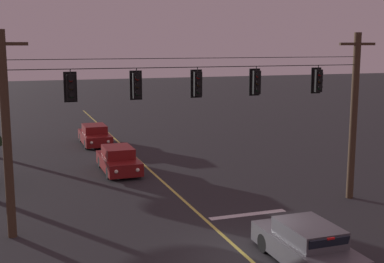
{
  "coord_description": "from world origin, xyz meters",
  "views": [
    {
      "loc": [
        -7.04,
        -14.59,
        6.96
      ],
      "look_at": [
        0.0,
        5.48,
        3.34
      ],
      "focal_mm": 48.04,
      "sensor_mm": 36.0,
      "label": 1
    }
  ],
  "objects_px": {
    "car_oncoming_lead": "(119,160)",
    "traffic_light_left_inner": "(137,85)",
    "traffic_light_right_inner": "(256,82)",
    "car_waiting_near_lane": "(307,246)",
    "traffic_light_rightmost": "(318,81)",
    "car_oncoming_trailing": "(95,135)",
    "traffic_light_centre": "(198,84)",
    "traffic_light_leftmost": "(71,87)"
  },
  "relations": [
    {
      "from": "car_oncoming_lead",
      "to": "traffic_light_left_inner",
      "type": "bearing_deg",
      "value": -95.86
    },
    {
      "from": "traffic_light_left_inner",
      "to": "traffic_light_right_inner",
      "type": "height_order",
      "value": "same"
    },
    {
      "from": "traffic_light_right_inner",
      "to": "car_waiting_near_lane",
      "type": "distance_m",
      "value": 7.46
    },
    {
      "from": "traffic_light_rightmost",
      "to": "car_oncoming_lead",
      "type": "distance_m",
      "value": 11.98
    },
    {
      "from": "traffic_light_left_inner",
      "to": "car_oncoming_trailing",
      "type": "height_order",
      "value": "traffic_light_left_inner"
    },
    {
      "from": "traffic_light_left_inner",
      "to": "traffic_light_centre",
      "type": "height_order",
      "value": "same"
    },
    {
      "from": "traffic_light_rightmost",
      "to": "car_oncoming_trailing",
      "type": "height_order",
      "value": "traffic_light_rightmost"
    },
    {
      "from": "car_oncoming_lead",
      "to": "car_oncoming_trailing",
      "type": "height_order",
      "value": "same"
    },
    {
      "from": "car_waiting_near_lane",
      "to": "traffic_light_rightmost",
      "type": "bearing_deg",
      "value": 55.75
    },
    {
      "from": "traffic_light_centre",
      "to": "car_oncoming_trailing",
      "type": "relative_size",
      "value": 0.28
    },
    {
      "from": "car_waiting_near_lane",
      "to": "car_oncoming_trailing",
      "type": "relative_size",
      "value": 0.98
    },
    {
      "from": "traffic_light_left_inner",
      "to": "traffic_light_rightmost",
      "type": "bearing_deg",
      "value": 0.0
    },
    {
      "from": "traffic_light_rightmost",
      "to": "car_waiting_near_lane",
      "type": "xyz_separation_m",
      "value": [
        -3.86,
        -5.66,
        -4.78
      ]
    },
    {
      "from": "traffic_light_centre",
      "to": "car_oncoming_trailing",
      "type": "distance_m",
      "value": 17.44
    },
    {
      "from": "car_oncoming_lead",
      "to": "traffic_light_right_inner",
      "type": "bearing_deg",
      "value": -63.63
    },
    {
      "from": "traffic_light_leftmost",
      "to": "traffic_light_rightmost",
      "type": "distance_m",
      "value": 10.41
    },
    {
      "from": "traffic_light_leftmost",
      "to": "car_oncoming_lead",
      "type": "xyz_separation_m",
      "value": [
        3.31,
        8.39,
        -4.78
      ]
    },
    {
      "from": "traffic_light_leftmost",
      "to": "car_waiting_near_lane",
      "type": "bearing_deg",
      "value": -40.82
    },
    {
      "from": "traffic_light_left_inner",
      "to": "car_oncoming_lead",
      "type": "xyz_separation_m",
      "value": [
        0.86,
        8.39,
        -4.78
      ]
    },
    {
      "from": "traffic_light_right_inner",
      "to": "car_oncoming_trailing",
      "type": "height_order",
      "value": "traffic_light_right_inner"
    },
    {
      "from": "traffic_light_leftmost",
      "to": "traffic_light_right_inner",
      "type": "xyz_separation_m",
      "value": [
        7.47,
        0.0,
        0.0
      ]
    },
    {
      "from": "car_oncoming_lead",
      "to": "traffic_light_rightmost",
      "type": "bearing_deg",
      "value": -49.76
    },
    {
      "from": "traffic_light_rightmost",
      "to": "traffic_light_centre",
      "type": "bearing_deg",
      "value": 180.0
    },
    {
      "from": "car_oncoming_lead",
      "to": "traffic_light_leftmost",
      "type": "bearing_deg",
      "value": -111.54
    },
    {
      "from": "car_oncoming_trailing",
      "to": "traffic_light_left_inner",
      "type": "bearing_deg",
      "value": -92.88
    },
    {
      "from": "traffic_light_rightmost",
      "to": "traffic_light_leftmost",
      "type": "bearing_deg",
      "value": 180.0
    },
    {
      "from": "traffic_light_centre",
      "to": "traffic_light_rightmost",
      "type": "xyz_separation_m",
      "value": [
        5.51,
        0.0,
        0.0
      ]
    },
    {
      "from": "car_oncoming_lead",
      "to": "car_oncoming_trailing",
      "type": "distance_m",
      "value": 8.3
    },
    {
      "from": "car_waiting_near_lane",
      "to": "traffic_light_leftmost",
      "type": "bearing_deg",
      "value": 139.18
    },
    {
      "from": "traffic_light_left_inner",
      "to": "car_oncoming_trailing",
      "type": "relative_size",
      "value": 0.28
    },
    {
      "from": "traffic_light_left_inner",
      "to": "traffic_light_leftmost",
      "type": "bearing_deg",
      "value": 180.0
    },
    {
      "from": "traffic_light_left_inner",
      "to": "car_waiting_near_lane",
      "type": "xyz_separation_m",
      "value": [
        4.1,
        -5.66,
        -4.78
      ]
    },
    {
      "from": "traffic_light_centre",
      "to": "traffic_light_right_inner",
      "type": "bearing_deg",
      "value": 0.0
    },
    {
      "from": "traffic_light_centre",
      "to": "car_waiting_near_lane",
      "type": "distance_m",
      "value": 7.59
    },
    {
      "from": "traffic_light_rightmost",
      "to": "car_oncoming_trailing",
      "type": "relative_size",
      "value": 0.28
    },
    {
      "from": "traffic_light_centre",
      "to": "traffic_light_right_inner",
      "type": "height_order",
      "value": "same"
    },
    {
      "from": "traffic_light_rightmost",
      "to": "car_waiting_near_lane",
      "type": "height_order",
      "value": "traffic_light_rightmost"
    },
    {
      "from": "traffic_light_centre",
      "to": "traffic_light_right_inner",
      "type": "xyz_separation_m",
      "value": [
        2.57,
        0.0,
        0.0
      ]
    },
    {
      "from": "traffic_light_leftmost",
      "to": "traffic_light_centre",
      "type": "relative_size",
      "value": 1.0
    },
    {
      "from": "traffic_light_centre",
      "to": "car_oncoming_lead",
      "type": "height_order",
      "value": "traffic_light_centre"
    },
    {
      "from": "traffic_light_rightmost",
      "to": "car_oncoming_trailing",
      "type": "xyz_separation_m",
      "value": [
        -7.12,
        16.69,
        -4.78
      ]
    },
    {
      "from": "traffic_light_centre",
      "to": "traffic_light_right_inner",
      "type": "relative_size",
      "value": 1.0
    }
  ]
}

